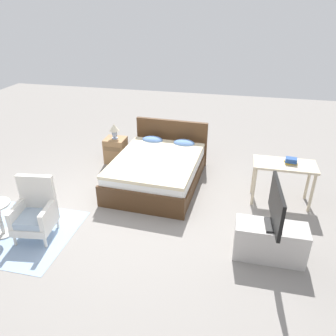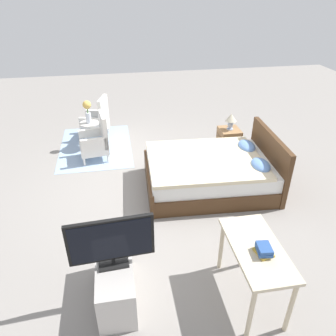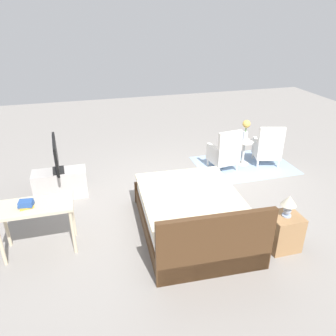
# 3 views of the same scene
# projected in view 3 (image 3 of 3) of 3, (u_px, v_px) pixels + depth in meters

# --- Properties ---
(ground_plane) EXTENTS (16.00, 16.00, 0.00)m
(ground_plane) POSITION_uv_depth(u_px,v_px,m) (177.00, 200.00, 6.05)
(ground_plane) COLOR gray
(floor_rug) EXTENTS (2.10, 1.50, 0.01)m
(floor_rug) POSITION_uv_depth(u_px,v_px,m) (244.00, 165.00, 7.40)
(floor_rug) COLOR #8EA8C6
(floor_rug) RESTS_ON ground_plane
(bed) EXTENTS (1.65, 2.21, 0.96)m
(bed) POSITION_uv_depth(u_px,v_px,m) (193.00, 216.00, 5.06)
(bed) COLOR #472D19
(bed) RESTS_ON ground_plane
(armchair_by_window_left) EXTENTS (0.66, 0.66, 0.92)m
(armchair_by_window_left) POSITION_uv_depth(u_px,v_px,m) (268.00, 148.00, 7.31)
(armchair_by_window_left) COLOR white
(armchair_by_window_left) RESTS_ON floor_rug
(armchair_by_window_right) EXTENTS (0.61, 0.61, 0.92)m
(armchair_by_window_right) POSITION_uv_depth(u_px,v_px,m) (225.00, 153.00, 7.06)
(armchair_by_window_right) COLOR white
(armchair_by_window_right) RESTS_ON floor_rug
(side_table) EXTENTS (0.40, 0.40, 0.56)m
(side_table) POSITION_uv_depth(u_px,v_px,m) (244.00, 150.00, 7.32)
(side_table) COLOR beige
(side_table) RESTS_ON ground_plane
(flower_vase) EXTENTS (0.17, 0.17, 0.48)m
(flower_vase) POSITION_uv_depth(u_px,v_px,m) (246.00, 128.00, 7.10)
(flower_vase) COLOR silver
(flower_vase) RESTS_ON side_table
(nightstand) EXTENTS (0.44, 0.41, 0.55)m
(nightstand) POSITION_uv_depth(u_px,v_px,m) (283.00, 232.00, 4.74)
(nightstand) COLOR #997047
(nightstand) RESTS_ON ground_plane
(table_lamp) EXTENTS (0.22, 0.22, 0.33)m
(table_lamp) POSITION_uv_depth(u_px,v_px,m) (289.00, 203.00, 4.53)
(table_lamp) COLOR #9EADC6
(table_lamp) RESTS_ON nightstand
(tv_stand) EXTENTS (0.96, 0.40, 0.52)m
(tv_stand) POSITION_uv_depth(u_px,v_px,m) (61.00, 184.00, 6.08)
(tv_stand) COLOR #B7B2AD
(tv_stand) RESTS_ON ground_plane
(tv_flatscreen) EXTENTS (0.22, 0.90, 0.60)m
(tv_flatscreen) POSITION_uv_depth(u_px,v_px,m) (56.00, 155.00, 5.83)
(tv_flatscreen) COLOR black
(tv_flatscreen) RESTS_ON tv_stand
(vanity_desk) EXTENTS (1.04, 0.52, 0.76)m
(vanity_desk) POSITION_uv_depth(u_px,v_px,m) (35.00, 212.00, 4.55)
(vanity_desk) COLOR beige
(vanity_desk) RESTS_ON ground_plane
(book_stack) EXTENTS (0.21, 0.19, 0.10)m
(book_stack) POSITION_uv_depth(u_px,v_px,m) (26.00, 204.00, 4.43)
(book_stack) COLOR #B79333
(book_stack) RESTS_ON vanity_desk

